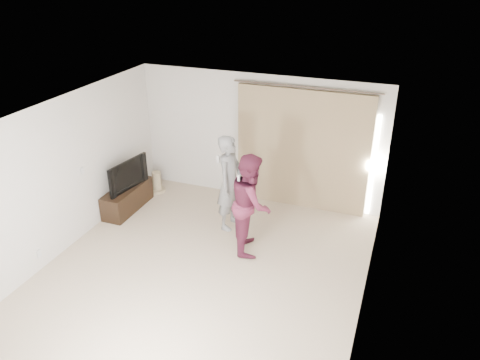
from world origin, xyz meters
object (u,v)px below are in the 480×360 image
(tv, at_px, (125,174))
(person_man, at_px, (230,183))
(tv_console, at_px, (127,198))
(person_woman, at_px, (251,203))

(tv, height_order, person_man, person_man)
(tv_console, bearing_deg, tv, 0.00)
(tv, bearing_deg, tv_console, 0.00)
(tv, relative_size, person_woman, 0.59)
(tv_console, distance_m, tv, 0.54)
(tv_console, distance_m, person_man, 2.26)
(tv_console, relative_size, person_woman, 0.71)
(person_woman, bearing_deg, tv_console, 171.06)
(person_woman, bearing_deg, tv, 171.06)
(tv, relative_size, person_man, 0.57)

